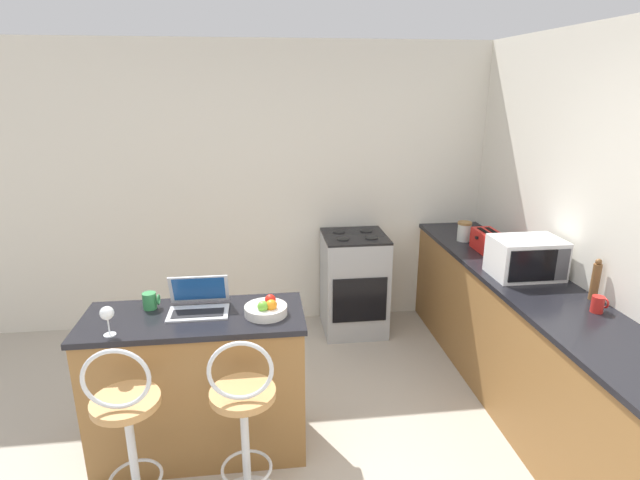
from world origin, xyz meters
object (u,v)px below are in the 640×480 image
object	(u,v)px
fruit_bowl	(266,309)
mug_red	(598,304)
stove_range	(354,283)
toaster	(487,241)
wine_glass_short	(107,314)
microwave	(526,258)
storage_jar	(464,231)
laptop	(199,302)
bar_stool_far	(244,430)
pepper_mill	(595,280)
bar_stool_near	(129,439)
mug_blue	(482,235)
mug_green	(150,301)

from	to	relation	value
fruit_bowl	mug_red	world-z (taller)	fruit_bowl
stove_range	toaster	bearing A→B (deg)	-30.19
wine_glass_short	microwave	bearing A→B (deg)	11.62
stove_range	storage_jar	world-z (taller)	storage_jar
laptop	mug_red	world-z (taller)	laptop
mug_red	toaster	bearing A→B (deg)	97.46
toaster	storage_jar	distance (m)	0.30
fruit_bowl	storage_jar	xyz separation A→B (m)	(1.73, 1.25, 0.05)
bar_stool_far	pepper_mill	world-z (taller)	pepper_mill
bar_stool_near	microwave	bearing A→B (deg)	19.06
laptop	wine_glass_short	world-z (taller)	laptop
stove_range	fruit_bowl	size ratio (longest dim) A/B	3.74
bar_stool_far	mug_blue	size ratio (longest dim) A/B	10.73
bar_stool_far	wine_glass_short	bearing A→B (deg)	155.18
bar_stool_near	mug_red	bearing A→B (deg)	5.81
wine_glass_short	fruit_bowl	bearing A→B (deg)	9.95
microwave	fruit_bowl	bearing A→B (deg)	-167.61
wine_glass_short	mug_green	distance (m)	0.36
toaster	stove_range	distance (m)	1.26
mug_red	mug_green	bearing A→B (deg)	171.91
toaster	pepper_mill	distance (m)	1.02
bar_stool_near	fruit_bowl	size ratio (longest dim) A/B	4.25
laptop	stove_range	distance (m)	1.94
mug_green	pepper_mill	xyz separation A→B (m)	(2.74, -0.20, 0.08)
storage_jar	pepper_mill	bearing A→B (deg)	-76.08
bar_stool_near	bar_stool_far	world-z (taller)	same
bar_stool_near	bar_stool_far	bearing A→B (deg)	0.00
bar_stool_far	toaster	distance (m)	2.47
microwave	toaster	world-z (taller)	microwave
microwave	mug_green	xyz separation A→B (m)	(-2.51, -0.23, -0.09)
pepper_mill	storage_jar	size ratio (longest dim) A/B	1.61
microwave	stove_range	size ratio (longest dim) A/B	0.50
laptop	microwave	size ratio (longest dim) A/B	0.75
pepper_mill	mug_red	distance (m)	0.21
bar_stool_near	mug_green	world-z (taller)	bar_stool_near
toaster	mug_blue	distance (m)	0.30
microwave	storage_jar	xyz separation A→B (m)	(-0.09, 0.85, -0.05)
fruit_bowl	microwave	bearing A→B (deg)	12.39
laptop	wine_glass_short	size ratio (longest dim) A/B	2.09
stove_range	storage_jar	distance (m)	1.09
bar_stool_far	stove_range	size ratio (longest dim) A/B	1.14
wine_glass_short	storage_jar	world-z (taller)	same
storage_jar	mug_blue	size ratio (longest dim) A/B	1.69
pepper_mill	storage_jar	xyz separation A→B (m)	(-0.32, 1.28, -0.04)
fruit_bowl	mug_green	bearing A→B (deg)	166.07
wine_glass_short	mug_blue	size ratio (longest dim) A/B	1.70
fruit_bowl	toaster	bearing A→B (deg)	28.08
bar_stool_near	stove_range	distance (m)	2.53
mug_green	microwave	bearing A→B (deg)	5.19
toaster	storage_jar	xyz separation A→B (m)	(-0.08, 0.29, 0.00)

